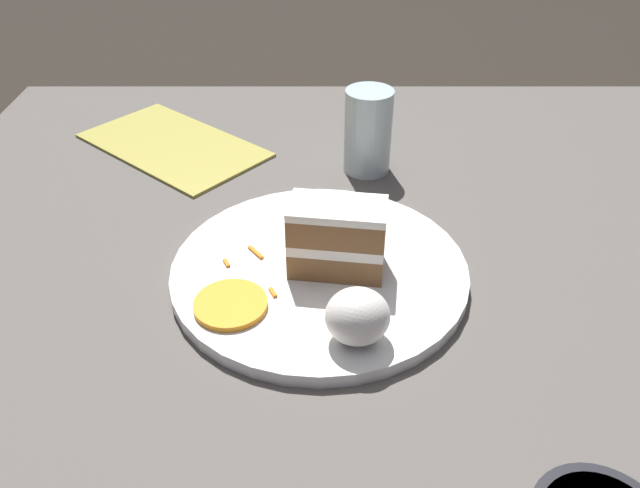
{
  "coord_description": "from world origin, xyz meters",
  "views": [
    {
      "loc": [
        -0.03,
        -0.49,
        0.45
      ],
      "look_at": [
        -0.03,
        0.02,
        0.08
      ],
      "focal_mm": 35.0,
      "sensor_mm": 36.0,
      "label": 1
    }
  ],
  "objects_px": {
    "cake_slice": "(338,238)",
    "cream_dollop": "(359,316)",
    "plate": "(320,271)",
    "drinking_glass": "(368,137)",
    "orange_garnish": "(231,304)",
    "menu_card": "(174,145)"
  },
  "relations": [
    {
      "from": "cake_slice",
      "to": "cream_dollop",
      "type": "distance_m",
      "value": 0.1
    },
    {
      "from": "cake_slice",
      "to": "cream_dollop",
      "type": "xyz_separation_m",
      "value": [
        0.02,
        -0.1,
        -0.01
      ]
    },
    {
      "from": "cake_slice",
      "to": "drinking_glass",
      "type": "xyz_separation_m",
      "value": [
        0.05,
        0.24,
        -0.01
      ]
    },
    {
      "from": "cake_slice",
      "to": "menu_card",
      "type": "distance_m",
      "value": 0.38
    },
    {
      "from": "orange_garnish",
      "to": "drinking_glass",
      "type": "xyz_separation_m",
      "value": [
        0.15,
        0.3,
        0.03
      ]
    },
    {
      "from": "orange_garnish",
      "to": "drinking_glass",
      "type": "height_order",
      "value": "drinking_glass"
    },
    {
      "from": "cream_dollop",
      "to": "orange_garnish",
      "type": "relative_size",
      "value": 0.81
    },
    {
      "from": "drinking_glass",
      "to": "cream_dollop",
      "type": "bearing_deg",
      "value": -94.88
    },
    {
      "from": "cream_dollop",
      "to": "drinking_glass",
      "type": "xyz_separation_m",
      "value": [
        0.03,
        0.34,
        0.01
      ]
    },
    {
      "from": "plate",
      "to": "cream_dollop",
      "type": "relative_size",
      "value": 5.35
    },
    {
      "from": "menu_card",
      "to": "cream_dollop",
      "type": "bearing_deg",
      "value": 71.79
    },
    {
      "from": "plate",
      "to": "drinking_glass",
      "type": "xyz_separation_m",
      "value": [
        0.06,
        0.23,
        0.04
      ]
    },
    {
      "from": "plate",
      "to": "cake_slice",
      "type": "distance_m",
      "value": 0.05
    },
    {
      "from": "cake_slice",
      "to": "orange_garnish",
      "type": "distance_m",
      "value": 0.12
    },
    {
      "from": "cake_slice",
      "to": "orange_garnish",
      "type": "height_order",
      "value": "cake_slice"
    },
    {
      "from": "cake_slice",
      "to": "cream_dollop",
      "type": "height_order",
      "value": "cake_slice"
    },
    {
      "from": "drinking_glass",
      "to": "menu_card",
      "type": "relative_size",
      "value": 0.42
    },
    {
      "from": "drinking_glass",
      "to": "menu_card",
      "type": "distance_m",
      "value": 0.28
    },
    {
      "from": "drinking_glass",
      "to": "menu_card",
      "type": "height_order",
      "value": "drinking_glass"
    },
    {
      "from": "plate",
      "to": "cake_slice",
      "type": "xyz_separation_m",
      "value": [
        0.02,
        -0.0,
        0.05
      ]
    },
    {
      "from": "orange_garnish",
      "to": "menu_card",
      "type": "xyz_separation_m",
      "value": [
        -0.13,
        0.36,
        -0.02
      ]
    },
    {
      "from": "plate",
      "to": "orange_garnish",
      "type": "relative_size",
      "value": 4.35
    }
  ]
}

